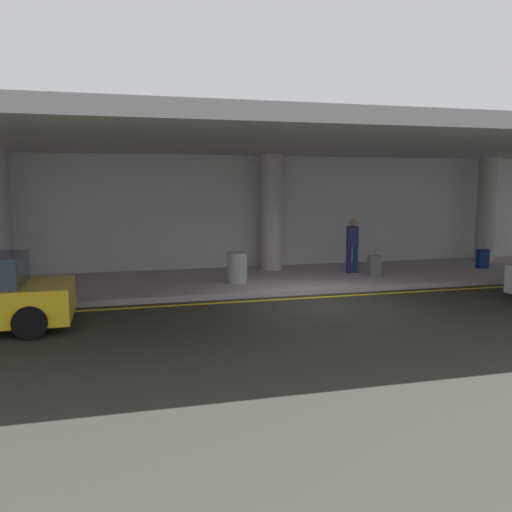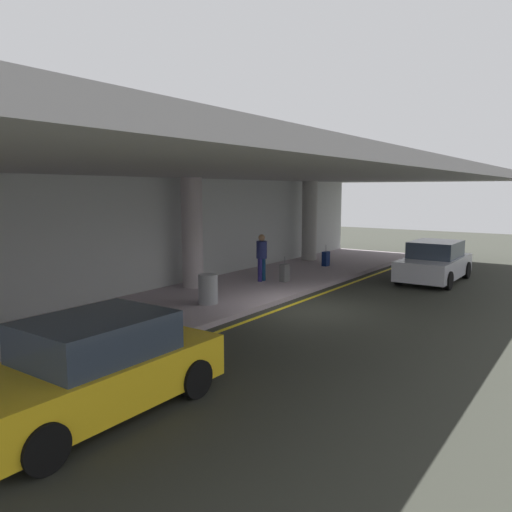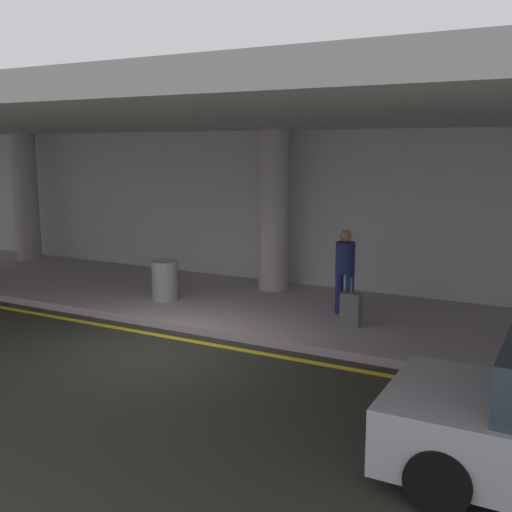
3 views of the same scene
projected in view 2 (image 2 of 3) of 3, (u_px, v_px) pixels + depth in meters
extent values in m
plane|color=#2B2D26|center=(308.00, 309.00, 14.21)|extent=(60.00, 60.00, 0.00)
cube|color=#A0919A|center=(224.00, 294.00, 15.97)|extent=(26.00, 4.20, 0.15)
cube|color=yellow|center=(289.00, 306.00, 14.59)|extent=(26.00, 0.14, 0.01)
cylinder|color=#A2979A|center=(192.00, 233.00, 16.47)|extent=(0.70, 0.70, 3.65)
cylinder|color=#9A9894|center=(309.00, 221.00, 22.96)|extent=(0.70, 0.70, 3.65)
cube|color=#989597|center=(235.00, 172.00, 15.17)|extent=(28.00, 13.20, 0.30)
cube|color=#ACAFAE|center=(172.00, 234.00, 17.01)|extent=(26.00, 0.30, 3.80)
cube|color=yellow|center=(93.00, 379.00, 7.51)|extent=(4.10, 1.80, 0.70)
cube|color=#2D3847|center=(96.00, 336.00, 7.50)|extent=(2.10, 1.60, 0.60)
cylinder|color=black|center=(126.00, 358.00, 9.12)|extent=(0.64, 0.22, 0.64)
cylinder|color=black|center=(195.00, 378.00, 8.15)|extent=(0.64, 0.22, 0.64)
cylinder|color=black|center=(44.00, 448.00, 5.96)|extent=(0.64, 0.22, 0.64)
cube|color=#B0B0BB|center=(434.00, 267.00, 18.49)|extent=(4.10, 1.80, 0.70)
cube|color=#2D3847|center=(436.00, 249.00, 18.48)|extent=(2.10, 1.60, 0.60)
cylinder|color=black|center=(422.00, 266.00, 20.10)|extent=(0.64, 0.22, 0.64)
cylinder|color=black|center=(466.00, 270.00, 19.13)|extent=(0.64, 0.22, 0.64)
cylinder|color=black|center=(399.00, 276.00, 17.91)|extent=(0.64, 0.22, 0.64)
cylinder|color=black|center=(448.00, 280.00, 16.94)|extent=(0.64, 0.22, 0.64)
cylinder|color=navy|center=(260.00, 270.00, 17.63)|extent=(0.16, 0.16, 0.82)
cylinder|color=navy|center=(263.00, 269.00, 17.81)|extent=(0.16, 0.16, 0.82)
cylinder|color=#1A204D|center=(262.00, 250.00, 17.63)|extent=(0.38, 0.38, 0.62)
sphere|color=#8C6647|center=(262.00, 238.00, 17.57)|extent=(0.24, 0.24, 0.24)
cube|color=#5A5B5A|center=(285.00, 273.00, 17.64)|extent=(0.36, 0.22, 0.62)
cylinder|color=slate|center=(285.00, 260.00, 17.58)|extent=(0.02, 0.02, 0.28)
cube|color=#0A1C4E|center=(326.00, 259.00, 21.27)|extent=(0.36, 0.22, 0.62)
cylinder|color=slate|center=(326.00, 248.00, 21.21)|extent=(0.02, 0.02, 0.28)
cylinder|color=gray|center=(208.00, 289.00, 14.21)|extent=(0.56, 0.56, 0.85)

